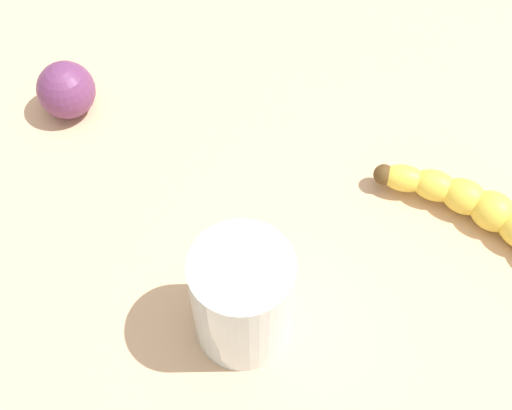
# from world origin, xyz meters

# --- Properties ---
(wooden_tabletop) EXTENTS (1.20, 1.20, 0.03)m
(wooden_tabletop) POSITION_xyz_m (0.00, 0.00, 0.01)
(wooden_tabletop) COLOR #DCAF84
(wooden_tabletop) RESTS_ON ground
(banana) EXTENTS (0.20, 0.10, 0.04)m
(banana) POSITION_xyz_m (-0.16, -0.09, 0.05)
(banana) COLOR yellow
(banana) RESTS_ON wooden_tabletop
(smoothie_glass) EXTENTS (0.08, 0.08, 0.10)m
(smoothie_glass) POSITION_xyz_m (-0.14, 0.14, 0.08)
(smoothie_glass) COLOR silver
(smoothie_glass) RESTS_ON wooden_tabletop
(plum_fruit) EXTENTS (0.06, 0.06, 0.06)m
(plum_fruit) POSITION_xyz_m (0.15, 0.17, 0.06)
(plum_fruit) COLOR #6B3360
(plum_fruit) RESTS_ON wooden_tabletop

